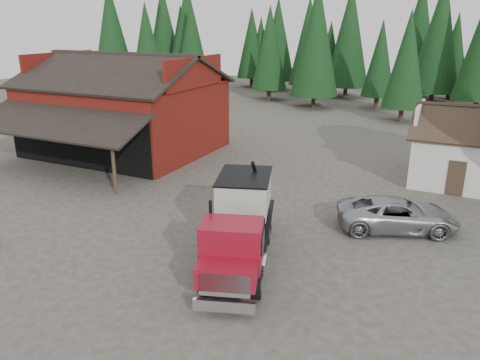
% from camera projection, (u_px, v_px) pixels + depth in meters
% --- Properties ---
extents(ground, '(120.00, 120.00, 0.00)m').
position_uv_depth(ground, '(181.00, 225.00, 22.17)').
color(ground, '#413C33').
rests_on(ground, ground).
extents(red_barn, '(12.80, 13.63, 7.18)m').
position_uv_depth(red_barn, '(125.00, 115.00, 34.27)').
color(red_barn, maroon).
rests_on(red_barn, ground).
extents(conifer_backdrop, '(76.00, 16.00, 16.00)m').
position_uv_depth(conifer_backdrop, '(363.00, 100.00, 58.05)').
color(conifer_backdrop, black).
rests_on(conifer_backdrop, ground).
extents(near_pine_a, '(4.40, 4.40, 11.40)m').
position_uv_depth(near_pine_a, '(147.00, 48.00, 53.05)').
color(near_pine_a, '#382619').
rests_on(near_pine_a, ground).
extents(near_pine_b, '(3.96, 3.96, 10.40)m').
position_uv_depth(near_pine_b, '(407.00, 59.00, 43.46)').
color(near_pine_b, '#382619').
rests_on(near_pine_b, ground).
extents(near_pine_d, '(5.28, 5.28, 13.40)m').
position_uv_depth(near_pine_d, '(316.00, 39.00, 50.49)').
color(near_pine_d, '#382619').
rests_on(near_pine_d, ground).
extents(feed_truck, '(4.58, 8.36, 3.65)m').
position_uv_depth(feed_truck, '(240.00, 221.00, 18.45)').
color(feed_truck, black).
rests_on(feed_truck, ground).
extents(silver_car, '(5.98, 4.32, 1.51)m').
position_uv_depth(silver_car, '(397.00, 214.00, 21.52)').
color(silver_car, '#A4A5AC').
rests_on(silver_car, ground).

